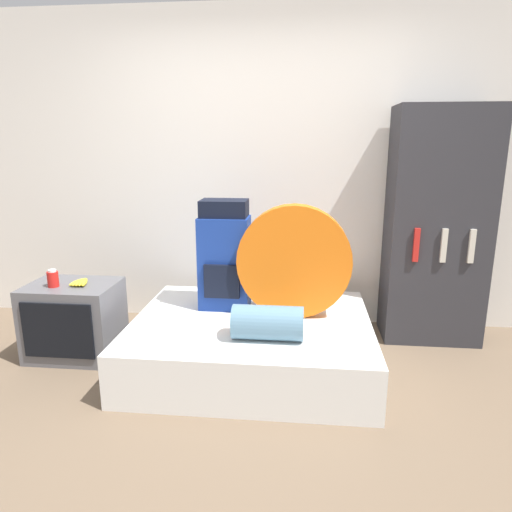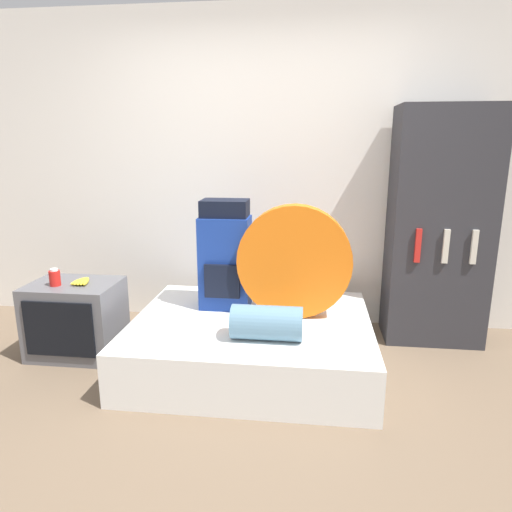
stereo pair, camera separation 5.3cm
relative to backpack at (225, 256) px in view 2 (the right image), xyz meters
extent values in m
plane|color=brown|center=(0.22, -1.00, -0.73)|extent=(16.00, 16.00, 0.00)
cube|color=white|center=(0.22, 0.69, 0.57)|extent=(8.00, 0.05, 2.60)
cube|color=white|center=(0.23, -0.23, -0.56)|extent=(1.63, 1.34, 0.35)
cube|color=navy|center=(0.00, 0.00, -0.05)|extent=(0.36, 0.25, 0.67)
cube|color=black|center=(0.00, 0.01, 0.35)|extent=(0.33, 0.23, 0.12)
cube|color=black|center=(0.00, -0.14, -0.15)|extent=(0.25, 0.03, 0.24)
cylinder|color=orange|center=(0.51, -0.13, 0.01)|extent=(0.79, 0.13, 0.79)
cylinder|color=#5B849E|center=(0.36, -0.54, -0.28)|extent=(0.44, 0.21, 0.21)
cube|color=#5B5B60|center=(-1.09, -0.20, -0.46)|extent=(0.63, 0.46, 0.55)
cube|color=black|center=(-1.09, -0.44, -0.44)|extent=(0.50, 0.02, 0.39)
cylinder|color=red|center=(-1.18, -0.27, -0.13)|extent=(0.08, 0.08, 0.11)
cylinder|color=white|center=(-1.18, -0.27, -0.07)|extent=(0.05, 0.05, 0.02)
ellipsoid|color=yellow|center=(-1.03, -0.20, -0.17)|extent=(0.08, 0.17, 0.03)
ellipsoid|color=yellow|center=(-1.02, -0.20, -0.17)|extent=(0.06, 0.18, 0.03)
ellipsoid|color=yellow|center=(-1.01, -0.20, -0.17)|extent=(0.03, 0.17, 0.03)
ellipsoid|color=yellow|center=(-1.00, -0.20, -0.17)|extent=(0.06, 0.18, 0.03)
ellipsoid|color=yellow|center=(-0.99, -0.20, -0.17)|extent=(0.08, 0.17, 0.03)
cube|color=#2D2D33|center=(1.58, 0.41, 0.17)|extent=(0.73, 0.42, 1.80)
cube|color=red|center=(1.39, 0.19, 0.07)|extent=(0.04, 0.02, 0.25)
cube|color=beige|center=(1.58, 0.19, 0.07)|extent=(0.04, 0.02, 0.25)
cube|color=beige|center=(1.78, 0.19, 0.07)|extent=(0.04, 0.02, 0.25)
camera|label=1|loc=(0.56, -3.17, 0.80)|focal=32.00mm
camera|label=2|loc=(0.61, -3.16, 0.80)|focal=32.00mm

